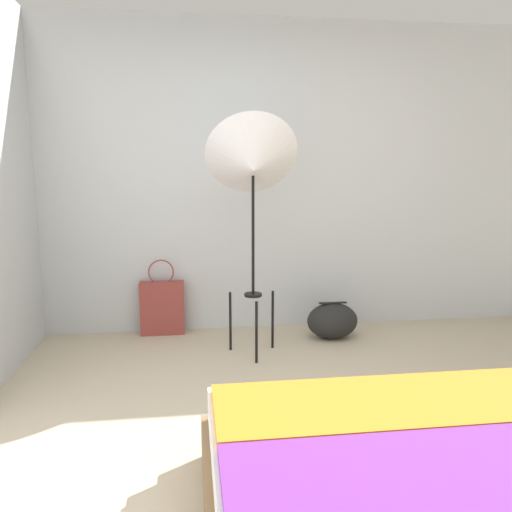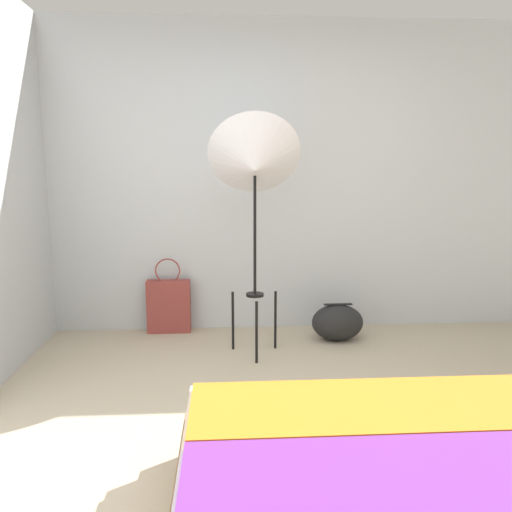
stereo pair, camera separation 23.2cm
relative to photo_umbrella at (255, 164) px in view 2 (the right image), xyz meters
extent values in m
plane|color=tan|center=(0.06, -1.44, -1.43)|extent=(14.00, 14.00, 0.00)
cube|color=#B7BCC1|center=(0.06, 0.66, -0.13)|extent=(8.00, 0.05, 2.60)
cube|color=#702D8E|center=(0.40, -2.18, -1.03)|extent=(1.55, 0.49, 0.04)
cube|color=orange|center=(0.40, -1.68, -1.03)|extent=(1.55, 0.49, 0.04)
cylinder|color=black|center=(0.00, -0.19, -1.20)|extent=(0.02, 0.02, 0.46)
cylinder|color=black|center=(-0.17, 0.10, -1.20)|extent=(0.02, 0.02, 0.46)
cylinder|color=black|center=(0.17, 0.10, -1.20)|extent=(0.02, 0.02, 0.46)
cylinder|color=black|center=(0.00, 0.00, -0.97)|extent=(0.13, 0.13, 0.02)
cylinder|color=black|center=(0.00, 0.00, -0.48)|extent=(0.02, 0.02, 0.98)
cone|color=silver|center=(0.00, 0.00, 0.01)|extent=(0.68, 0.56, 0.69)
cube|color=brown|center=(-0.71, 0.54, -1.20)|extent=(0.37, 0.10, 0.46)
torus|color=brown|center=(-0.71, 0.54, -0.89)|extent=(0.21, 0.01, 0.21)
ellipsoid|color=black|center=(0.69, 0.25, -1.28)|extent=(0.42, 0.30, 0.30)
cube|color=black|center=(0.69, 0.25, -1.12)|extent=(0.23, 0.04, 0.01)
camera|label=1|loc=(-0.45, -3.59, -0.02)|focal=35.00mm
camera|label=2|loc=(-0.22, -3.62, -0.02)|focal=35.00mm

